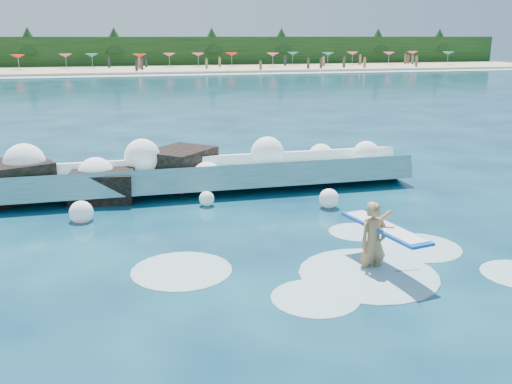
{
  "coord_description": "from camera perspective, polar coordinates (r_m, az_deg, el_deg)",
  "views": [
    {
      "loc": [
        -2.11,
        -11.93,
        5.15
      ],
      "look_at": [
        1.5,
        2.0,
        1.2
      ],
      "focal_mm": 40.0,
      "sensor_mm": 36.0,
      "label": 1
    }
  ],
  "objects": [
    {
      "name": "beach_umbrellas",
      "position": [
        92.03,
        -13.64,
        13.13
      ],
      "size": [
        113.36,
        6.49,
        0.5
      ],
      "color": "red",
      "rests_on": "ground"
    },
    {
      "name": "breaking_wave",
      "position": [
        19.67,
        -7.66,
        1.49
      ],
      "size": [
        16.17,
        2.6,
        1.39
      ],
      "color": "teal",
      "rests_on": "ground"
    },
    {
      "name": "surfer_with_board",
      "position": [
        13.18,
        11.91,
        -4.7
      ],
      "size": [
        1.18,
        3.05,
        1.92
      ],
      "color": "#A97E4E",
      "rests_on": "ground"
    },
    {
      "name": "ground",
      "position": [
        13.17,
        -4.18,
        -7.72
      ],
      "size": [
        200.0,
        200.0,
        0.0
      ],
      "primitive_type": "plane",
      "color": "#071F3C",
      "rests_on": "ground"
    },
    {
      "name": "beach",
      "position": [
        90.1,
        -13.45,
        11.8
      ],
      "size": [
        140.0,
        20.0,
        0.4
      ],
      "primitive_type": "cube",
      "color": "tan",
      "rests_on": "ground"
    },
    {
      "name": "rock_cluster",
      "position": [
        19.83,
        -16.2,
        1.14
      ],
      "size": [
        8.73,
        3.53,
        1.55
      ],
      "color": "black",
      "rests_on": "ground"
    },
    {
      "name": "wave_spray",
      "position": [
        19.43,
        -10.23,
        2.51
      ],
      "size": [
        14.63,
        4.57,
        1.9
      ],
      "color": "white",
      "rests_on": "ground"
    },
    {
      "name": "treeline",
      "position": [
        99.99,
        -13.69,
        13.42
      ],
      "size": [
        140.0,
        4.0,
        5.0
      ],
      "primitive_type": "cube",
      "color": "black",
      "rests_on": "ground"
    },
    {
      "name": "beachgoers",
      "position": [
        87.95,
        -22.16,
        11.64
      ],
      "size": [
        101.89,
        12.65,
        1.92
      ],
      "color": "#3F332D",
      "rests_on": "ground"
    },
    {
      "name": "surf_foam",
      "position": [
        13.35,
        9.18,
        -7.56
      ],
      "size": [
        9.34,
        5.23,
        0.16
      ],
      "color": "silver",
      "rests_on": "ground"
    },
    {
      "name": "wet_band",
      "position": [
        79.13,
        -13.23,
        11.26
      ],
      "size": [
        140.0,
        5.0,
        0.08
      ],
      "primitive_type": "cube",
      "color": "silver",
      "rests_on": "ground"
    }
  ]
}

